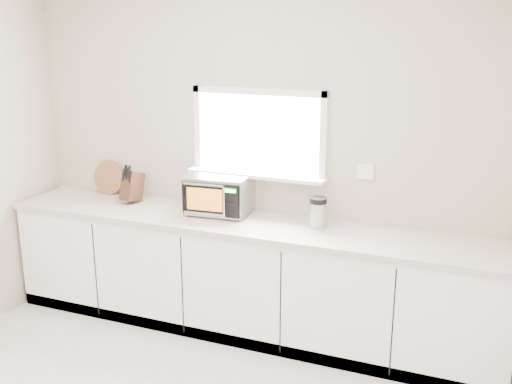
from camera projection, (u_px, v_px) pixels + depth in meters
The scene contains 7 objects.
back_wall at pixel (259, 156), 4.72m from camera, with size 4.00×0.17×2.70m.
cabinets at pixel (245, 278), 4.71m from camera, with size 3.92×0.60×0.88m, color white.
countertop at pixel (245, 223), 4.58m from camera, with size 3.92×0.64×0.04m, color beige.
microwave at pixel (219, 193), 4.72m from camera, with size 0.51×0.42×0.31m.
knife_block at pixel (132, 186), 5.01m from camera, with size 0.13×0.24×0.33m.
cutting_board at pixel (109, 178), 5.25m from camera, with size 0.30×0.30×0.02m, color olive.
coffee_grinder at pixel (318, 212), 4.41m from camera, with size 0.16×0.16×0.23m.
Camera 1 is at (1.69, -2.30, 2.39)m, focal length 42.00 mm.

